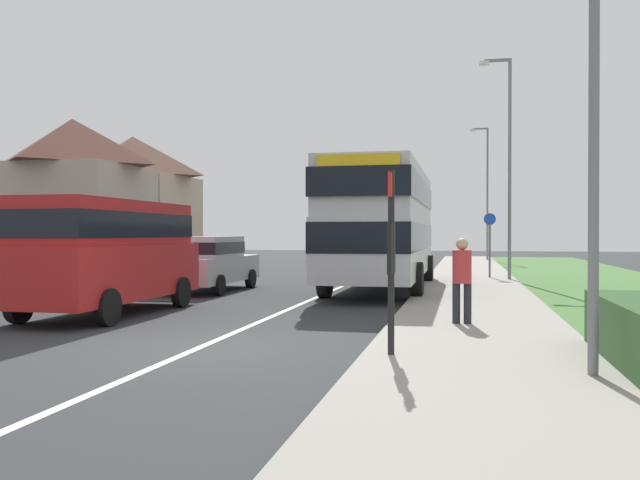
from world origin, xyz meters
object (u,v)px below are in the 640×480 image
(cycle_route_sign, at_px, (490,242))
(street_lamp_mid, at_px, (507,155))
(street_lamp_near, at_px, (584,43))
(street_lamp_far, at_px, (486,186))
(parked_van_red, at_px, (108,248))
(bus_stop_sign, at_px, (391,249))
(parked_car_silver, at_px, (209,261))
(pedestrian_at_stop, at_px, (462,276))
(double_decker_bus, at_px, (382,221))

(cycle_route_sign, xyz_separation_m, street_lamp_mid, (0.56, -0.84, 3.15))
(street_lamp_mid, bearing_deg, cycle_route_sign, 123.55)
(street_lamp_near, distance_m, street_lamp_far, 34.70)
(parked_van_red, xyz_separation_m, street_lamp_far, (8.85, 29.84, 3.33))
(street_lamp_near, bearing_deg, street_lamp_far, 90.01)
(cycle_route_sign, bearing_deg, street_lamp_mid, -56.45)
(bus_stop_sign, height_order, street_lamp_mid, street_lamp_mid)
(bus_stop_sign, relative_size, street_lamp_far, 0.31)
(cycle_route_sign, relative_size, street_lamp_mid, 0.31)
(parked_car_silver, bearing_deg, parked_van_red, -89.40)
(cycle_route_sign, height_order, street_lamp_mid, street_lamp_mid)
(parked_van_red, distance_m, cycle_route_sign, 15.10)
(street_lamp_near, xyz_separation_m, street_lamp_far, (-0.01, 34.69, 0.83))
(parked_car_silver, distance_m, street_lamp_far, 25.83)
(street_lamp_near, distance_m, street_lamp_mid, 16.53)
(cycle_route_sign, distance_m, street_lamp_far, 17.65)
(pedestrian_at_stop, distance_m, street_lamp_near, 5.28)
(pedestrian_at_stop, relative_size, street_lamp_far, 0.20)
(double_decker_bus, bearing_deg, street_lamp_far, 80.42)
(parked_car_silver, height_order, cycle_route_sign, cycle_route_sign)
(parked_car_silver, height_order, street_lamp_near, street_lamp_near)
(double_decker_bus, distance_m, parked_car_silver, 5.45)
(double_decker_bus, height_order, cycle_route_sign, double_decker_bus)
(parked_car_silver, height_order, bus_stop_sign, bus_stop_sign)
(pedestrian_at_stop, distance_m, cycle_route_sign, 13.26)
(street_lamp_far, bearing_deg, bus_stop_sign, -93.87)
(parked_van_red, bearing_deg, street_lamp_near, -28.69)
(cycle_route_sign, xyz_separation_m, street_lamp_far, (0.40, 17.33, 3.34))
(double_decker_bus, bearing_deg, bus_stop_sign, -82.47)
(pedestrian_at_stop, height_order, cycle_route_sign, cycle_route_sign)
(parked_van_red, xyz_separation_m, bus_stop_sign, (6.56, -4.03, 0.10))
(parked_van_red, distance_m, bus_stop_sign, 7.70)
(cycle_route_sign, height_order, street_lamp_near, street_lamp_near)
(cycle_route_sign, bearing_deg, double_decker_bus, -123.33)
(pedestrian_at_stop, relative_size, bus_stop_sign, 0.64)
(street_lamp_far, bearing_deg, street_lamp_near, -89.99)
(parked_car_silver, bearing_deg, bus_stop_sign, -56.35)
(parked_car_silver, xyz_separation_m, pedestrian_at_stop, (7.54, -6.62, 0.06))
(parked_car_silver, distance_m, street_lamp_near, 14.30)
(street_lamp_near, height_order, street_lamp_mid, street_lamp_mid)
(street_lamp_mid, height_order, street_lamp_far, street_lamp_far)
(parked_van_red, bearing_deg, street_lamp_mid, 52.32)
(double_decker_bus, distance_m, cycle_route_sign, 6.23)
(parked_car_silver, height_order, street_lamp_mid, street_lamp_mid)
(pedestrian_at_stop, distance_m, bus_stop_sign, 3.50)
(cycle_route_sign, height_order, street_lamp_far, street_lamp_far)
(pedestrian_at_stop, relative_size, cycle_route_sign, 0.66)
(bus_stop_sign, bearing_deg, pedestrian_at_stop, 74.50)
(pedestrian_at_stop, bearing_deg, street_lamp_mid, 82.94)
(bus_stop_sign, relative_size, cycle_route_sign, 1.03)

